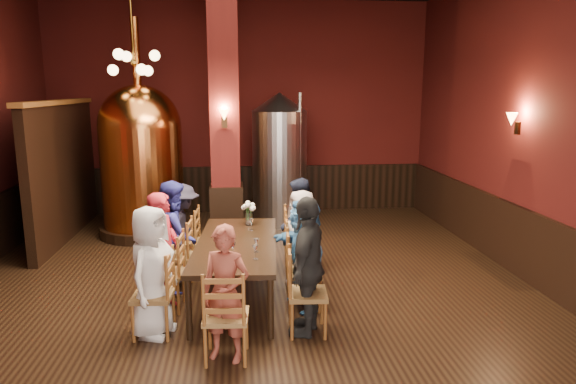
{
  "coord_description": "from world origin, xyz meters",
  "views": [
    {
      "loc": [
        -0.1,
        -6.2,
        2.68
      ],
      "look_at": [
        0.54,
        0.2,
        1.38
      ],
      "focal_mm": 32.0,
      "sensor_mm": 36.0,
      "label": 1
    }
  ],
  "objects": [
    {
      "name": "chair_2",
      "position": [
        -0.95,
        0.53,
        0.46
      ],
      "size": [
        0.49,
        0.49,
        0.92
      ],
      "primitive_type": null,
      "rotation": [
        0.0,
        0.0,
        -1.64
      ],
      "color": "brown",
      "rests_on": "ground"
    },
    {
      "name": "chair_7",
      "position": [
        0.79,
        1.08,
        0.46
      ],
      "size": [
        0.49,
        0.49,
        0.92
      ],
      "primitive_type": null,
      "rotation": [
        0.0,
        0.0,
        1.5
      ],
      "color": "brown",
      "rests_on": "ground"
    },
    {
      "name": "wine_glass_2",
      "position": [
        -0.23,
        -0.62,
        0.83
      ],
      "size": [
        0.07,
        0.07,
        0.17
      ],
      "primitive_type": null,
      "color": "white",
      "rests_on": "dining_table"
    },
    {
      "name": "pendant_cluster",
      "position": [
        -1.8,
        2.9,
        3.1
      ],
      "size": [
        0.9,
        0.9,
        1.7
      ],
      "primitive_type": null,
      "color": "#A57226",
      "rests_on": "room"
    },
    {
      "name": "chair_0",
      "position": [
        -1.05,
        -0.8,
        0.46
      ],
      "size": [
        0.49,
        0.49,
        0.92
      ],
      "primitive_type": null,
      "rotation": [
        0.0,
        0.0,
        -1.64
      ],
      "color": "brown",
      "rests_on": "ground"
    },
    {
      "name": "room",
      "position": [
        0.0,
        0.0,
        2.25
      ],
      "size": [
        10.0,
        10.02,
        4.5
      ],
      "color": "black",
      "rests_on": "ground"
    },
    {
      "name": "chair_3",
      "position": [
        -0.9,
        1.2,
        0.46
      ],
      "size": [
        0.49,
        0.49,
        0.92
      ],
      "primitive_type": null,
      "rotation": [
        0.0,
        0.0,
        -1.64
      ],
      "color": "brown",
      "rests_on": "ground"
    },
    {
      "name": "wainscot_back",
      "position": [
        0.0,
        4.96,
        0.5
      ],
      "size": [
        7.9,
        0.08,
        1.0
      ],
      "primitive_type": "cube",
      "color": "black",
      "rests_on": "ground"
    },
    {
      "name": "sconce_column",
      "position": [
        -0.3,
        2.5,
        2.2
      ],
      "size": [
        0.2,
        0.2,
        0.36
      ],
      "primitive_type": null,
      "rotation": [
        0.0,
        0.0,
        3.14
      ],
      "color": "black",
      "rests_on": "column"
    },
    {
      "name": "wine_glass_5",
      "position": [
        -0.32,
        0.05,
        0.83
      ],
      "size": [
        0.07,
        0.07,
        0.17
      ],
      "primitive_type": null,
      "color": "white",
      "rests_on": "dining_table"
    },
    {
      "name": "person_7",
      "position": [
        0.79,
        1.08,
        0.7
      ],
      "size": [
        0.34,
        0.68,
        1.39
      ],
      "primitive_type": "imported",
      "rotation": [
        0.0,
        0.0,
        4.73
      ],
      "color": "#181D31",
      "rests_on": "ground"
    },
    {
      "name": "chair_5",
      "position": [
        0.7,
        -0.25,
        0.46
      ],
      "size": [
        0.49,
        0.49,
        0.92
      ],
      "primitive_type": null,
      "rotation": [
        0.0,
        0.0,
        1.5
      ],
      "color": "brown",
      "rests_on": "ground"
    },
    {
      "name": "person_4",
      "position": [
        0.65,
        -0.92,
        0.78
      ],
      "size": [
        0.7,
        0.99,
        1.56
      ],
      "primitive_type": "imported",
      "rotation": [
        0.0,
        0.0,
        4.32
      ],
      "color": "black",
      "rests_on": "ground"
    },
    {
      "name": "column",
      "position": [
        -0.3,
        2.8,
        2.25
      ],
      "size": [
        0.58,
        0.58,
        4.5
      ],
      "primitive_type": "cube",
      "color": "#46110F",
      "rests_on": "ground"
    },
    {
      "name": "person_5",
      "position": [
        0.7,
        -0.25,
        0.7
      ],
      "size": [
        0.73,
        1.36,
        1.4
      ],
      "primitive_type": "imported",
      "rotation": [
        0.0,
        0.0,
        4.97
      ],
      "color": "teal",
      "rests_on": "ground"
    },
    {
      "name": "wine_glass_0",
      "position": [
        0.11,
        -0.31,
        0.83
      ],
      "size": [
        0.07,
        0.07,
        0.17
      ],
      "primitive_type": null,
      "color": "white",
      "rests_on": "dining_table"
    },
    {
      "name": "chair_1",
      "position": [
        -1.0,
        -0.13,
        0.46
      ],
      "size": [
        0.49,
        0.49,
        0.92
      ],
      "primitive_type": null,
      "rotation": [
        0.0,
        0.0,
        -1.64
      ],
      "color": "brown",
      "rests_on": "ground"
    },
    {
      "name": "chair_6",
      "position": [
        0.74,
        0.41,
        0.46
      ],
      "size": [
        0.49,
        0.49,
        0.92
      ],
      "primitive_type": null,
      "rotation": [
        0.0,
        0.0,
        1.5
      ],
      "color": "brown",
      "rests_on": "ground"
    },
    {
      "name": "wine_glass_4",
      "position": [
        -0.17,
        -0.45,
        0.83
      ],
      "size": [
        0.07,
        0.07,
        0.17
      ],
      "primitive_type": null,
      "color": "white",
      "rests_on": "dining_table"
    },
    {
      "name": "steel_vessel",
      "position": [
        0.74,
        3.88,
        1.3
      ],
      "size": [
        1.24,
        1.24,
        2.6
      ],
      "rotation": [
        0.0,
        0.0,
        0.17
      ],
      "color": "#B2B2B7",
      "rests_on": "ground"
    },
    {
      "name": "partition",
      "position": [
        -3.2,
        3.2,
        1.2
      ],
      "size": [
        0.22,
        3.5,
        2.4
      ],
      "primitive_type": "cube",
      "color": "black",
      "rests_on": "ground"
    },
    {
      "name": "chair_4",
      "position": [
        0.65,
        -0.92,
        0.46
      ],
      "size": [
        0.49,
        0.49,
        0.92
      ],
      "primitive_type": null,
      "rotation": [
        0.0,
        0.0,
        1.5
      ],
      "color": "brown",
      "rests_on": "ground"
    },
    {
      "name": "chair_8",
      "position": [
        -0.24,
        -1.41,
        0.46
      ],
      "size": [
        0.49,
        0.49,
        0.92
      ],
      "primitive_type": null,
      "rotation": [
        0.0,
        0.0,
        3.07
      ],
      "color": "brown",
      "rests_on": "ground"
    },
    {
      "name": "person_0",
      "position": [
        -1.05,
        -0.8,
        0.73
      ],
      "size": [
        0.69,
        0.83,
        1.46
      ],
      "primitive_type": "imported",
      "rotation": [
        0.0,
        0.0,
        1.21
      ],
      "color": "white",
      "rests_on": "ground"
    },
    {
      "name": "dining_table",
      "position": [
        -0.13,
        0.14,
        0.69
      ],
      "size": [
        1.17,
        2.47,
        0.75
      ],
      "rotation": [
        0.0,
        0.0,
        -0.07
      ],
      "color": "black",
      "rests_on": "ground"
    },
    {
      "name": "person_3",
      "position": [
        -0.9,
        1.2,
        0.66
      ],
      "size": [
        0.54,
        0.88,
        1.32
      ],
      "primitive_type": "imported",
      "rotation": [
        0.0,
        0.0,
        1.51
      ],
      "color": "black",
      "rests_on": "ground"
    },
    {
      "name": "sconce_wall",
      "position": [
        3.9,
        0.8,
        2.2
      ],
      "size": [
        0.2,
        0.2,
        0.36
      ],
      "primitive_type": null,
      "rotation": [
        0.0,
        0.0,
        1.57
      ],
      "color": "black",
      "rests_on": "room"
    },
    {
      "name": "person_6",
      "position": [
        0.74,
        0.41,
        0.68
      ],
      "size": [
        0.59,
        0.75,
        1.36
      ],
      "primitive_type": "imported",
      "rotation": [
        0.0,
        0.0,
        4.98
      ],
      "color": "#B4A39F",
      "rests_on": "ground"
    },
    {
      "name": "person_8",
      "position": [
        -0.24,
        -1.41,
        0.69
      ],
      "size": [
        0.59,
        0.49,
        1.38
      ],
      "primitive_type": "imported",
      "rotation": [
        0.0,
        0.0,
        5.91
      ],
      "color": "brown",
      "rests_on": "ground"
    },
    {
      "name": "wainscot_right",
      "position": [
        3.96,
        0.0,
        0.5
      ],
      "size": [
        0.08,
        9.9,
        1.0
      ],
      "primitive_type": "cube",
      "color": "black",
      "rests_on": "ground"
    },
    {
      "name": "person_2",
      "position": [
        -0.95,
        0.53,
        0.75
      ],
      "size": [
        0.43,
        0.76,
        1.49
      ],
      "primitive_type": "imported",
      "rotation": [
        0.0,
        0.0,
        1.67
      ],
      "color": "navy",
      "rests_on": "ground"
    },
    {
      "name": "rose_vase",
      "position": [
        0.05,
        0.95,
        0.98
      ],
      "size": [
        0.21,
        0.21,
        0.35
      ],
      "color": "white",
      "rests_on": "dining_table"
    },
    {
      "name": "copper_kettle",
      "position": [
        -1.83,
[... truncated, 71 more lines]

